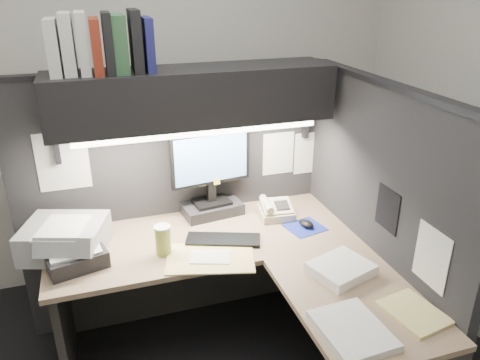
# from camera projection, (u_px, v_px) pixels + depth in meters

# --- Properties ---
(wall_back) EXTENTS (3.50, 0.04, 2.70)m
(wall_back) POSITION_uv_depth(u_px,v_px,m) (152.00, 95.00, 3.22)
(wall_back) COLOR silver
(wall_back) RESTS_ON floor
(partition_back) EXTENTS (1.90, 0.06, 1.60)m
(partition_back) POSITION_uv_depth(u_px,v_px,m) (177.00, 200.00, 2.95)
(partition_back) COLOR black
(partition_back) RESTS_ON floor
(partition_right) EXTENTS (0.06, 1.50, 1.60)m
(partition_right) POSITION_uv_depth(u_px,v_px,m) (373.00, 233.00, 2.57)
(partition_right) COLOR black
(partition_right) RESTS_ON floor
(desk) EXTENTS (1.70, 1.53, 0.73)m
(desk) POSITION_uv_depth(u_px,v_px,m) (291.00, 328.00, 2.39)
(desk) COLOR #977560
(desk) RESTS_ON floor
(overhead_shelf) EXTENTS (1.55, 0.34, 0.30)m
(overhead_shelf) POSITION_uv_depth(u_px,v_px,m) (193.00, 96.00, 2.55)
(overhead_shelf) COLOR black
(overhead_shelf) RESTS_ON partition_back
(task_light_tube) EXTENTS (1.32, 0.04, 0.04)m
(task_light_tube) POSITION_uv_depth(u_px,v_px,m) (200.00, 133.00, 2.49)
(task_light_tube) COLOR white
(task_light_tube) RESTS_ON overhead_shelf
(monitor) EXTENTS (0.50, 0.26, 0.54)m
(monitor) POSITION_uv_depth(u_px,v_px,m) (211.00, 182.00, 2.85)
(monitor) COLOR black
(monitor) RESTS_ON desk
(keyboard) EXTENTS (0.43, 0.27, 0.02)m
(keyboard) POSITION_uv_depth(u_px,v_px,m) (223.00, 240.00, 2.62)
(keyboard) COLOR black
(keyboard) RESTS_ON desk
(mousepad) EXTENTS (0.25, 0.23, 0.00)m
(mousepad) POSITION_uv_depth(u_px,v_px,m) (305.00, 227.00, 2.77)
(mousepad) COLOR navy
(mousepad) RESTS_ON desk
(mouse) EXTENTS (0.09, 0.12, 0.04)m
(mouse) POSITION_uv_depth(u_px,v_px,m) (306.00, 224.00, 2.77)
(mouse) COLOR black
(mouse) RESTS_ON mousepad
(telephone) EXTENTS (0.22, 0.23, 0.08)m
(telephone) POSITION_uv_depth(u_px,v_px,m) (276.00, 210.00, 2.89)
(telephone) COLOR beige
(telephone) RESTS_ON desk
(coffee_cup) EXTENTS (0.10, 0.10, 0.16)m
(coffee_cup) POSITION_uv_depth(u_px,v_px,m) (163.00, 241.00, 2.48)
(coffee_cup) COLOR #CAC650
(coffee_cup) RESTS_ON desk
(printer) EXTENTS (0.50, 0.46, 0.16)m
(printer) POSITION_uv_depth(u_px,v_px,m) (65.00, 238.00, 2.50)
(printer) COLOR #949699
(printer) RESTS_ON desk
(notebook_stack) EXTENTS (0.34, 0.30, 0.09)m
(notebook_stack) POSITION_uv_depth(u_px,v_px,m) (76.00, 257.00, 2.40)
(notebook_stack) COLOR black
(notebook_stack) RESTS_ON desk
(open_folder) EXTENTS (0.52, 0.41, 0.01)m
(open_folder) POSITION_uv_depth(u_px,v_px,m) (210.00, 258.00, 2.46)
(open_folder) COLOR #DCCA7B
(open_folder) RESTS_ON desk
(paper_stack_a) EXTENTS (0.34, 0.31, 0.05)m
(paper_stack_a) POSITION_uv_depth(u_px,v_px,m) (341.00, 269.00, 2.33)
(paper_stack_a) COLOR white
(paper_stack_a) RESTS_ON desk
(paper_stack_b) EXTENTS (0.28, 0.34, 0.03)m
(paper_stack_b) POSITION_uv_depth(u_px,v_px,m) (352.00, 330.00, 1.94)
(paper_stack_b) COLOR white
(paper_stack_b) RESTS_ON desk
(manila_stack) EXTENTS (0.25, 0.30, 0.02)m
(manila_stack) POSITION_uv_depth(u_px,v_px,m) (414.00, 312.00, 2.05)
(manila_stack) COLOR #DCCA7B
(manila_stack) RESTS_ON desk
(binder_row) EXTENTS (0.50, 0.25, 0.30)m
(binder_row) POSITION_uv_depth(u_px,v_px,m) (100.00, 44.00, 2.30)
(binder_row) COLOR beige
(binder_row) RESTS_ON overhead_shelf
(pinned_papers) EXTENTS (1.76, 1.31, 0.51)m
(pinned_papers) POSITION_uv_depth(u_px,v_px,m) (255.00, 177.00, 2.64)
(pinned_papers) COLOR white
(pinned_papers) RESTS_ON partition_back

